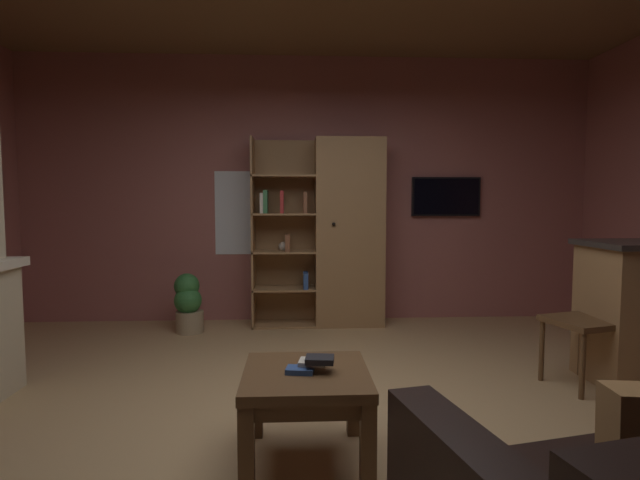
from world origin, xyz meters
name	(u,v)px	position (x,y,z in m)	size (l,w,h in m)	color
floor	(324,432)	(0.00, 0.00, -0.01)	(6.14, 5.36, 0.02)	tan
wall_back	(309,190)	(0.00, 2.71, 1.42)	(6.26, 0.06, 2.84)	#9E5B56
window_pane_back	(245,213)	(-0.70, 2.68, 1.17)	(0.64, 0.01, 0.90)	white
bookshelf_cabinet	(340,233)	(0.31, 2.44, 0.97)	(1.36, 0.41, 1.94)	#997047
coffee_table	(306,389)	(-0.11, -0.33, 0.37)	(0.62, 0.63, 0.46)	brown
table_book_0	(300,370)	(-0.14, -0.35, 0.47)	(0.13, 0.09, 0.03)	#2D4C8C
table_book_1	(313,362)	(-0.07, -0.31, 0.50)	(0.13, 0.11, 0.02)	beige
table_book_2	(320,360)	(-0.04, -0.35, 0.52)	(0.14, 0.11, 0.03)	black
dining_chair	(592,311)	(1.92, 0.60, 0.53)	(0.52, 0.52, 0.92)	brown
potted_floor_plant	(188,303)	(-1.22, 2.19, 0.30)	(0.29, 0.30, 0.58)	#9E896B
wall_mounted_tv	(446,197)	(1.50, 2.65, 1.35)	(0.75, 0.06, 0.42)	black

